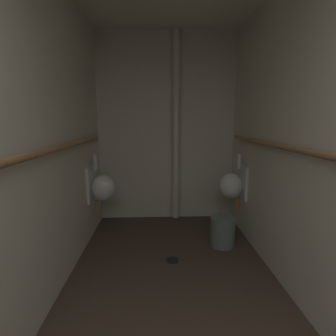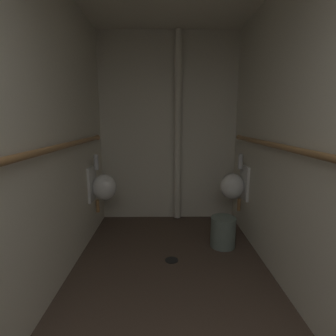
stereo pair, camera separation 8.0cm
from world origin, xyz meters
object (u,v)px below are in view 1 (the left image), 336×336
Objects in this scene: urinal_right_mid at (233,185)px; floor_drain at (172,260)px; urinal_left_mid at (102,187)px; standpipe_back_wall at (176,129)px; waste_bin at (223,231)px.

floor_drain is at bearing -140.38° from urinal_right_mid.
urinal_left_mid and urinal_right_mid have the same top height.
standpipe_back_wall is 18.91× the size of floor_drain.
waste_bin is at bearing -59.69° from standpipe_back_wall.
urinal_right_mid is 1.11m from standpipe_back_wall.
standpipe_back_wall is at bearing 84.42° from floor_drain.
urinal_left_mid is 1.59m from waste_bin.
standpipe_back_wall reaches higher than urinal_right_mid.
floor_drain is 0.39× the size of waste_bin.
urinal_left_mid is 5.39× the size of floor_drain.
urinal_right_mid is at bearing 39.62° from floor_drain.
standpipe_back_wall reaches higher than urinal_left_mid.
standpipe_back_wall is (-0.71, 0.49, 0.70)m from urinal_right_mid.
urinal_left_mid is 1.31m from standpipe_back_wall.
waste_bin is (0.62, 0.31, 0.17)m from floor_drain.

